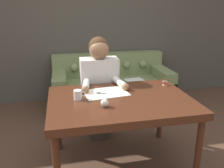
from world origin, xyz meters
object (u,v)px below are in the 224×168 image
object	(u,v)px
thread_spool	(164,83)
couch	(111,87)
person	(100,87)
scissors	(103,93)
mug	(78,95)
dining_table	(120,105)
pin_cushion	(105,103)

from	to	relation	value
thread_spool	couch	bearing A→B (deg)	104.27
person	scissors	world-z (taller)	person
scissors	mug	distance (m)	0.28
dining_table	scissors	size ratio (longest dim) A/B	5.58
dining_table	couch	distance (m)	1.61
person	couch	bearing A→B (deg)	69.96
dining_table	scissors	xyz separation A→B (m)	(-0.14, 0.16, 0.07)
dining_table	mug	world-z (taller)	mug
couch	mug	distance (m)	1.69
couch	mug	xyz separation A→B (m)	(-0.64, -1.49, 0.49)
scissors	dining_table	bearing A→B (deg)	-48.83
person	pin_cushion	xyz separation A→B (m)	(-0.08, -0.76, 0.12)
dining_table	person	size ratio (longest dim) A/B	1.08
dining_table	thread_spool	size ratio (longest dim) A/B	29.90
person	mug	world-z (taller)	person
couch	mug	world-z (taller)	mug
couch	scissors	world-z (taller)	couch
couch	scissors	size ratio (longest dim) A/B	7.65
couch	dining_table	bearing A→B (deg)	-98.91
scissors	thread_spool	world-z (taller)	thread_spool
pin_cushion	person	bearing A→B (deg)	84.06
dining_table	thread_spool	bearing A→B (deg)	25.79
person	scissors	xyz separation A→B (m)	(-0.03, -0.45, 0.09)
thread_spool	pin_cushion	size ratio (longest dim) A/B	0.63
person	mug	distance (m)	0.63
dining_table	couch	world-z (taller)	couch
couch	pin_cushion	size ratio (longest dim) A/B	25.77
dining_table	person	xyz separation A→B (m)	(-0.10, 0.60, -0.02)
couch	thread_spool	world-z (taller)	couch
couch	person	world-z (taller)	person
scissors	pin_cushion	bearing A→B (deg)	-98.12
dining_table	scissors	world-z (taller)	scissors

